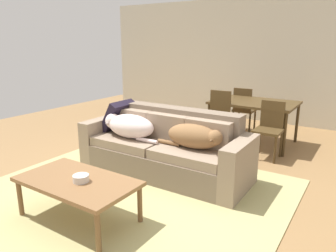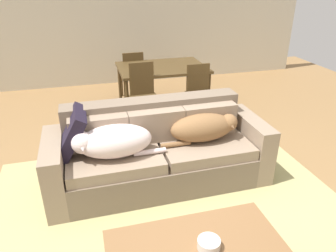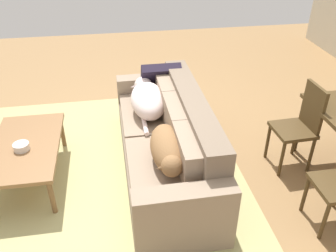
# 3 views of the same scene
# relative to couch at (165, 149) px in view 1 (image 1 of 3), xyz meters

# --- Properties ---
(ground_plane) EXTENTS (10.00, 10.00, 0.00)m
(ground_plane) POSITION_rel_couch_xyz_m (0.06, -0.27, -0.35)
(ground_plane) COLOR olive
(back_partition) EXTENTS (8.00, 0.12, 2.70)m
(back_partition) POSITION_rel_couch_xyz_m (0.06, 3.73, 1.00)
(back_partition) COLOR beige
(back_partition) RESTS_ON ground
(area_rug) EXTENTS (3.53, 3.04, 0.01)m
(area_rug) POSITION_rel_couch_xyz_m (0.00, -0.73, -0.34)
(area_rug) COLOR tan
(area_rug) RESTS_ON ground
(couch) EXTENTS (2.35, 0.87, 0.88)m
(couch) POSITION_rel_couch_xyz_m (0.00, 0.00, 0.00)
(couch) COLOR #776553
(couch) RESTS_ON ground
(dog_on_left_cushion) EXTENTS (0.91, 0.39, 0.32)m
(dog_on_left_cushion) POSITION_rel_couch_xyz_m (-0.50, -0.16, 0.29)
(dog_on_left_cushion) COLOR silver
(dog_on_left_cushion) RESTS_ON couch
(dog_on_right_cushion) EXTENTS (0.87, 0.33, 0.30)m
(dog_on_right_cushion) POSITION_rel_couch_xyz_m (0.49, -0.08, 0.28)
(dog_on_right_cushion) COLOR brown
(dog_on_right_cushion) RESTS_ON couch
(throw_pillow_by_left_arm) EXTENTS (0.34, 0.47, 0.47)m
(throw_pillow_by_left_arm) POSITION_rel_couch_xyz_m (-0.88, 0.04, 0.34)
(throw_pillow_by_left_arm) COLOR black
(throw_pillow_by_left_arm) RESTS_ON couch
(coffee_table) EXTENTS (1.22, 0.67, 0.44)m
(coffee_table) POSITION_rel_couch_xyz_m (-0.08, -1.47, 0.05)
(coffee_table) COLOR brown
(coffee_table) RESTS_ON ground
(bowl_on_coffee_table) EXTENTS (0.16, 0.16, 0.07)m
(bowl_on_coffee_table) POSITION_rel_couch_xyz_m (-0.00, -1.48, 0.12)
(bowl_on_coffee_table) COLOR silver
(bowl_on_coffee_table) RESTS_ON coffee_table
(dining_table) EXTENTS (1.40, 0.99, 0.75)m
(dining_table) POSITION_rel_couch_xyz_m (0.55, 1.99, 0.34)
(dining_table) COLOR #4C381C
(dining_table) RESTS_ON ground
(dining_chair_near_left) EXTENTS (0.42, 0.42, 0.96)m
(dining_chair_near_left) POSITION_rel_couch_xyz_m (0.12, 1.40, 0.19)
(dining_chair_near_left) COLOR #4C381C
(dining_chair_near_left) RESTS_ON ground
(dining_chair_near_right) EXTENTS (0.40, 0.40, 0.88)m
(dining_chair_near_right) POSITION_rel_couch_xyz_m (1.00, 1.41, 0.14)
(dining_chair_near_right) COLOR #4C381C
(dining_chair_near_right) RESTS_ON ground
(dining_chair_far_left) EXTENTS (0.41, 0.41, 0.89)m
(dining_chair_far_left) POSITION_rel_couch_xyz_m (0.15, 2.58, 0.14)
(dining_chair_far_left) COLOR #4C381C
(dining_chair_far_left) RESTS_ON ground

